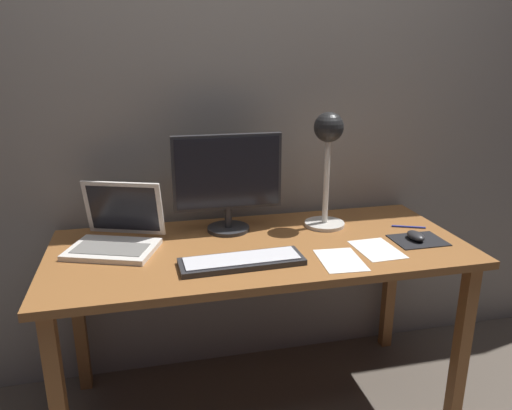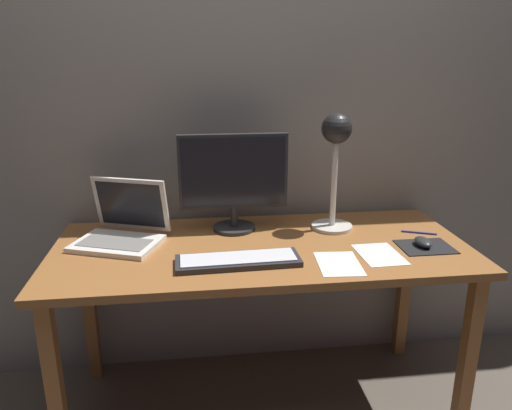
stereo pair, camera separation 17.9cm
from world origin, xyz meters
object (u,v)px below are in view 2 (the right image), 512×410
at_px(desk_lamp, 336,151).
at_px(pen, 419,233).
at_px(keyboard_main, 238,260).
at_px(laptop, 124,225).
at_px(mouse, 423,242).
at_px(monitor, 233,177).

bearing_deg(desk_lamp, pen, -17.54).
bearing_deg(desk_lamp, keyboard_main, -143.90).
xyz_separation_m(keyboard_main, laptop, (-0.43, 0.28, 0.05)).
bearing_deg(pen, keyboard_main, -165.06).
height_order(desk_lamp, pen, desk_lamp).
xyz_separation_m(laptop, desk_lamp, (0.86, 0.03, 0.27)).
distance_m(laptop, mouse, 1.17).
bearing_deg(mouse, pen, 70.41).
height_order(monitor, pen, monitor).
bearing_deg(monitor, desk_lamp, -4.94).
bearing_deg(pen, monitor, 169.25).
bearing_deg(desk_lamp, laptop, -177.70).
distance_m(monitor, keyboard_main, 0.41).
relative_size(monitor, pen, 3.18).
xyz_separation_m(desk_lamp, pen, (0.34, -0.11, -0.33)).
bearing_deg(pen, desk_lamp, 162.46).
bearing_deg(keyboard_main, desk_lamp, 36.10).
bearing_deg(monitor, laptop, -170.98).
relative_size(keyboard_main, desk_lamp, 0.92).
bearing_deg(mouse, keyboard_main, -174.80).
xyz_separation_m(laptop, mouse, (1.14, -0.21, -0.05)).
height_order(keyboard_main, desk_lamp, desk_lamp).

